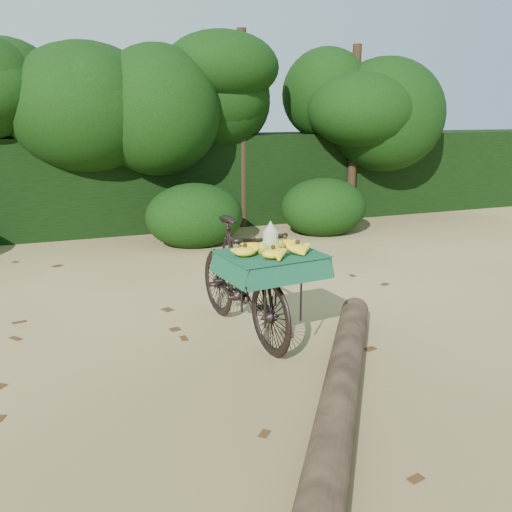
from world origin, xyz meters
name	(u,v)px	position (x,y,z in m)	size (l,w,h in m)	color
ground	(158,357)	(0.00, 0.00, 0.00)	(80.00, 80.00, 0.00)	tan
vendor_bicycle	(243,278)	(0.94, 0.25, 0.61)	(0.92, 2.01, 1.19)	black
fallen_log	(339,399)	(1.07, -1.50, 0.14)	(0.28, 0.28, 3.93)	brown
hedge_backdrop	(93,183)	(0.00, 6.30, 0.90)	(26.00, 1.80, 1.80)	black
tree_row	(52,126)	(-0.65, 5.50, 2.00)	(14.50, 2.00, 4.00)	black
bush_clumps	(136,223)	(0.50, 4.30, 0.45)	(8.80, 1.70, 0.90)	black
leaf_litter	(146,332)	(0.00, 0.65, 0.01)	(7.00, 7.30, 0.01)	#472B13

